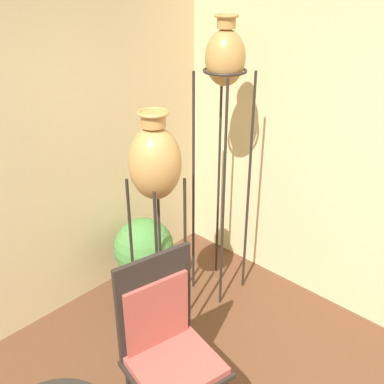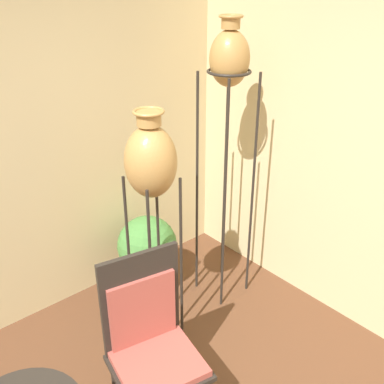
% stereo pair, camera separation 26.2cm
% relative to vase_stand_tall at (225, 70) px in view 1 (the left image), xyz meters
% --- Properties ---
extents(vase_stand_tall, '(0.32, 0.32, 2.18)m').
position_rel_vase_stand_tall_xyz_m(vase_stand_tall, '(0.00, 0.00, 0.00)').
color(vase_stand_tall, '#28231E').
rests_on(vase_stand_tall, ground_plane).
extents(vase_stand_medium, '(0.32, 0.32, 1.71)m').
position_rel_vase_stand_tall_xyz_m(vase_stand_medium, '(-0.74, -0.09, -0.45)').
color(vase_stand_medium, '#28231E').
rests_on(vase_stand_medium, ground_plane).
extents(chair, '(0.57, 0.53, 1.10)m').
position_rel_vase_stand_tall_xyz_m(chair, '(-1.16, -0.59, -1.22)').
color(chair, '#28231E').
rests_on(chair, ground_plane).
extents(potted_plant, '(0.49, 0.49, 0.67)m').
position_rel_vase_stand_tall_xyz_m(potted_plant, '(-0.46, 0.40, -1.44)').
color(potted_plant, olive).
rests_on(potted_plant, ground_plane).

